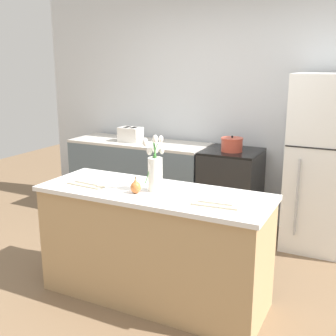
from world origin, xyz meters
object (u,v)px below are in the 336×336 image
Objects in this scene: cooking_pot at (232,145)px; flower_vase at (155,170)px; plate_setting_left at (95,181)px; pear_figurine at (136,187)px; plate_setting_right at (220,199)px; toaster at (130,134)px; stove_range at (231,191)px; refrigerator at (325,164)px.

flower_vase is at bearing -93.48° from cooking_pot.
plate_setting_left is 1.68m from cooking_pot.
plate_setting_right is (0.62, 0.11, -0.04)m from pear_figurine.
plate_setting_left is 1.25× the size of toaster.
stove_range is at bearing 105.11° from plate_setting_right.
flower_vase is at bearing -93.02° from stove_range.
pear_figurine is (-0.10, -0.11, -0.12)m from flower_vase.
plate_setting_right is 1.51× the size of cooking_pot.
stove_range is 1.36m from toaster.
pear_figurine is 0.46m from plate_setting_left.
toaster is 1.26m from cooking_pot.
plate_setting_left is at bearing -179.99° from flower_vase.
pear_figurine reaches higher than stove_range.
refrigerator is at bearing 72.11° from plate_setting_right.
stove_range is 2.61× the size of plate_setting_left.
pear_figurine is at bearing -169.66° from plate_setting_right.
stove_range is 7.11× the size of pear_figurine.
pear_figurine is 0.37× the size of plate_setting_right.
plate_setting_right is at bearing 0.00° from plate_setting_left.
cooking_pot is (0.64, 1.55, 0.08)m from plate_setting_left.
plate_setting_right is 1.25× the size of toaster.
flower_vase is 3.40× the size of pear_figurine.
stove_range is at bearing 83.84° from pear_figurine.
refrigerator is 6.21× the size of toaster.
stove_range is at bearing 2.24° from toaster.
toaster is at bearing 126.85° from flower_vase.
flower_vase is (-1.03, -1.60, 0.19)m from refrigerator.
plate_setting_left and plate_setting_right have the same top height.
pear_figurine is 1.68m from cooking_pot.
toaster is (-0.62, 1.55, 0.10)m from plate_setting_left.
cooking_pot reaches higher than plate_setting_left.
cooking_pot is (0.20, 1.67, 0.04)m from pear_figurine.
cooking_pot is at bearing -176.98° from refrigerator.
stove_range is 3.27× the size of toaster.
toaster reaches higher than pear_figurine.
refrigerator is at bearing 56.51° from pear_figurine.
refrigerator is 0.95m from cooking_pot.
plate_setting_left is at bearing -112.47° from cooking_pot.
plate_setting_left is (-0.55, -0.00, -0.16)m from flower_vase.
toaster is at bearing -177.76° from stove_range.
refrigerator is at bearing 0.04° from stove_range.
flower_vase reaches higher than pear_figurine.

